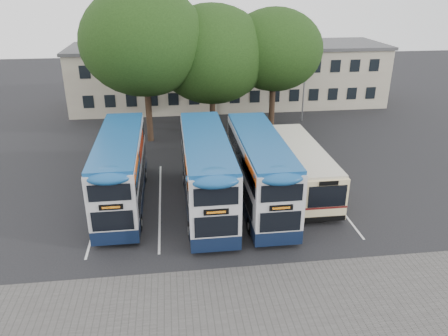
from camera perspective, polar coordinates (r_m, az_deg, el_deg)
ground at (r=23.22m, az=9.93°, el=-9.10°), size 120.00×120.00×0.00m
paving_strip at (r=18.89m, az=8.31°, el=-17.70°), size 40.00×6.00×0.01m
bay_lines at (r=26.77m, az=-0.85°, el=-4.03°), size 14.12×11.00×0.01m
depot_building at (r=46.95m, az=0.70°, el=12.14°), size 32.40×8.40×6.20m
lamp_post at (r=41.16m, az=10.62°, el=12.88°), size 0.25×1.05×9.06m
tree_left at (r=35.09m, az=-10.42°, el=15.95°), size 9.73×9.73×12.14m
tree_mid at (r=36.66m, az=-1.58°, el=14.63°), size 9.35×9.35×10.72m
tree_right at (r=37.56m, az=6.61°, el=15.09°), size 7.95×7.95×10.39m
bus_dd_left at (r=26.03m, az=-13.33°, el=0.05°), size 2.43×10.02×4.17m
bus_dd_mid at (r=24.91m, az=-2.33°, el=-0.19°), size 2.51×10.36×4.32m
bus_dd_right at (r=25.36m, az=4.67°, el=0.03°), size 2.44×10.08×4.20m
bus_single at (r=27.97m, az=10.03°, el=0.46°), size 2.42×9.51×2.83m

